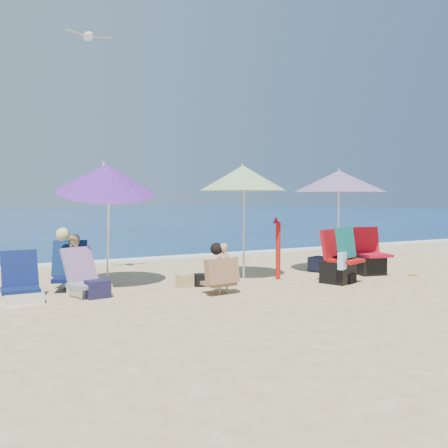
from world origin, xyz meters
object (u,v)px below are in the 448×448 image
furled_umbrella (278,245)px  umbrella_turquoise (339,181)px  umbrella_blue (106,178)px  umbrella_striped (243,178)px  person_left (74,262)px  chair_rainbow (87,282)px  person_center (221,269)px  chair_navy (22,288)px  seagull (88,36)px  camp_chair_right (339,263)px  camp_chair_left (369,260)px

furled_umbrella → umbrella_turquoise: bearing=-0.8°
umbrella_blue → furled_umbrella: 3.42m
umbrella_striped → person_left: bearing=172.9°
umbrella_turquoise → chair_rainbow: bearing=177.0°
person_center → person_left: size_ratio=0.80×
umbrella_striped → furled_umbrella: size_ratio=1.83×
chair_navy → furled_umbrella: bearing=-2.3°
umbrella_blue → furled_umbrella: bearing=-12.9°
umbrella_striped → furled_umbrella: 1.44m
chair_rainbow → person_center: 2.19m
person_center → seagull: bearing=125.5°
umbrella_striped → camp_chair_right: size_ratio=2.15×
seagull → umbrella_blue: bearing=-81.8°
umbrella_striped → umbrella_turquoise: bearing=-10.6°
furled_umbrella → seagull: 5.21m
furled_umbrella → seagull: size_ratio=1.47×
chair_rainbow → camp_chair_right: (4.33, -1.12, 0.17)m
furled_umbrella → umbrella_blue: bearing=167.1°
person_center → chair_navy: bearing=162.0°
seagull → chair_navy: bearing=-136.7°
camp_chair_right → furled_umbrella: bearing=130.8°
umbrella_striped → chair_navy: bearing=-177.3°
camp_chair_left → person_left: size_ratio=0.92×
person_center → umbrella_turquoise: bearing=13.4°
umbrella_striped → seagull: (-2.65, 1.07, 2.56)m
camp_chair_right → person_left: (-4.42, 1.63, 0.11)m
chair_rainbow → camp_chair_left: (5.57, -0.65, 0.09)m
umbrella_striped → chair_rainbow: bearing=-177.6°
chair_navy → seagull: size_ratio=0.91×
umbrella_blue → furled_umbrella: (3.11, -0.71, -1.23)m
camp_chair_left → person_center: bearing=-174.3°
camp_chair_right → person_left: person_left is taller
camp_chair_left → umbrella_turquoise: bearing=142.2°
person_left → camp_chair_right: bearing=-20.3°
umbrella_blue → camp_chair_right: size_ratio=2.24×
chair_navy → umbrella_striped: bearing=2.7°
person_center → person_left: person_left is taller
umbrella_striped → person_left: size_ratio=2.11×
umbrella_striped → seagull: 3.84m
umbrella_turquoise → furled_umbrella: umbrella_turquoise is taller
umbrella_blue → furled_umbrella: size_ratio=1.91×
furled_umbrella → chair_rainbow: furled_umbrella is taller
umbrella_striped → seagull: seagull is taller
camp_chair_left → camp_chair_right: bearing=-159.0°
furled_umbrella → camp_chair_left: (2.00, -0.41, -0.38)m
umbrella_blue → seagull: size_ratio=2.81×
furled_umbrella → seagull: seagull is taller
umbrella_blue → umbrella_striped: bearing=-7.7°
chair_rainbow → person_left: person_left is taller
furled_umbrella → camp_chair_left: furled_umbrella is taller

